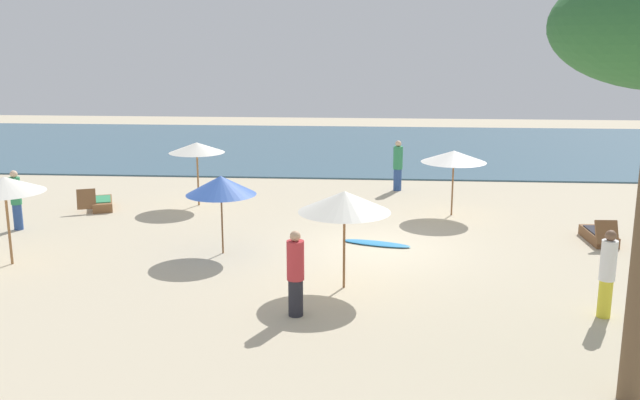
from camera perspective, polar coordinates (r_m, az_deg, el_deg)
name	(u,v)px	position (r m, az deg, el deg)	size (l,w,h in m)	color
ground_plane	(379,248)	(18.68, 4.73, -3.86)	(60.00, 60.00, 0.00)	beige
ocean_water	(376,147)	(35.29, 4.53, 4.25)	(48.00, 16.00, 0.06)	#3D6075
umbrella_0	(221,185)	(17.90, -7.98, 1.18)	(1.77, 1.77, 2.02)	brown
umbrella_1	(454,157)	(21.98, 10.72, 3.46)	(1.99, 1.99, 2.02)	brown
umbrella_2	(4,185)	(18.43, -24.06, 1.13)	(1.89, 1.89, 2.17)	olive
umbrella_3	(197,148)	(23.24, -9.89, 4.17)	(1.80, 1.80, 2.08)	olive
umbrella_4	(344,202)	(15.23, 1.98, -0.13)	(2.02, 2.02, 2.18)	brown
lounger_0	(101,203)	(23.84, -17.21, -0.24)	(1.13, 1.73, 0.74)	brown
lounger_2	(599,236)	(20.52, 21.56, -2.68)	(0.66, 1.65, 0.75)	brown
person_0	(607,273)	(14.98, 22.11, -5.48)	(0.41, 0.41, 1.78)	yellow
person_1	(16,200)	(21.92, -23.26, 0.03)	(0.33, 0.33, 1.73)	#2D4C8C
person_2	(398,165)	(25.47, 6.28, 2.79)	(0.38, 0.38, 1.80)	#2D4C8C
person_3	(296,273)	(13.98, -1.98, -5.92)	(0.37, 0.37, 1.75)	#26262D
surfboard	(377,243)	(18.95, 4.58, -3.50)	(1.90, 0.95, 0.07)	#338CCC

